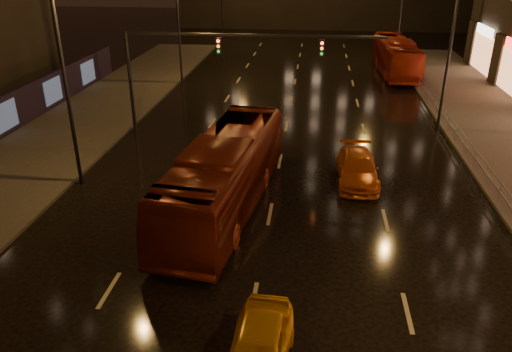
{
  "coord_description": "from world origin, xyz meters",
  "views": [
    {
      "loc": [
        1.64,
        -9.22,
        10.71
      ],
      "look_at": [
        -0.45,
        8.51,
        2.5
      ],
      "focal_mm": 35.0,
      "sensor_mm": 36.0,
      "label": 1
    }
  ],
  "objects_px": {
    "bus_red": "(225,174)",
    "bus_curb": "(396,56)",
    "taxi_far": "(357,168)",
    "taxi_near": "(258,352)"
  },
  "relations": [
    {
      "from": "bus_curb",
      "to": "taxi_near",
      "type": "bearing_deg",
      "value": -104.87
    },
    {
      "from": "bus_red",
      "to": "bus_curb",
      "type": "bearing_deg",
      "value": 75.0
    },
    {
      "from": "taxi_far",
      "to": "taxi_near",
      "type": "bearing_deg",
      "value": -105.58
    },
    {
      "from": "bus_red",
      "to": "bus_curb",
      "type": "xyz_separation_m",
      "value": [
        11.03,
        27.67,
        -0.06
      ]
    },
    {
      "from": "bus_curb",
      "to": "taxi_far",
      "type": "distance_m",
      "value": 24.66
    },
    {
      "from": "bus_curb",
      "to": "taxi_far",
      "type": "relative_size",
      "value": 2.42
    },
    {
      "from": "bus_curb",
      "to": "taxi_near",
      "type": "height_order",
      "value": "bus_curb"
    },
    {
      "from": "taxi_near",
      "to": "taxi_far",
      "type": "bearing_deg",
      "value": 77.84
    },
    {
      "from": "bus_red",
      "to": "bus_curb",
      "type": "relative_size",
      "value": 1.04
    },
    {
      "from": "bus_curb",
      "to": "bus_red",
      "type": "bearing_deg",
      "value": -113.68
    }
  ]
}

